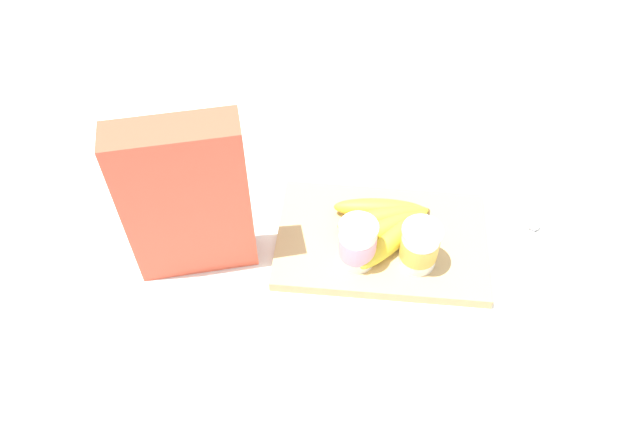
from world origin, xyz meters
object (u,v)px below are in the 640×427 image
spoon (532,235)px  cutting_board (382,240)px  yogurt_cup_back (358,243)px  yogurt_cup_front (420,246)px  banana_bunch (385,224)px  cereal_box (187,201)px

spoon → cutting_board: bearing=9.1°
cutting_board → yogurt_cup_back: size_ratio=4.04×
yogurt_cup_front → banana_bunch: size_ratio=0.49×
cereal_box → yogurt_cup_front: cereal_box is taller
cereal_box → yogurt_cup_front: size_ratio=3.47×
yogurt_cup_back → spoon: bearing=-162.9°
cutting_board → banana_bunch: banana_bunch is taller
yogurt_cup_back → banana_bunch: 0.08m
yogurt_cup_front → yogurt_cup_back: 0.10m
spoon → cereal_box: bearing=10.1°
spoon → yogurt_cup_front: bearing=23.5°
yogurt_cup_front → spoon: (-0.20, -0.09, -0.06)m
cutting_board → cereal_box: (0.31, 0.06, 0.14)m
yogurt_cup_front → spoon: size_ratio=0.64×
cutting_board → spoon: bearing=-170.9°
cereal_box → banana_bunch: bearing=177.4°
yogurt_cup_back → yogurt_cup_front: bearing=-177.3°
cutting_board → banana_bunch: (-0.00, -0.01, 0.03)m
cutting_board → spoon: 0.27m
cutting_board → yogurt_cup_front: (-0.06, 0.05, 0.05)m
cereal_box → yogurt_cup_back: (-0.26, -0.01, -0.08)m
banana_bunch → cereal_box: bearing=13.3°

